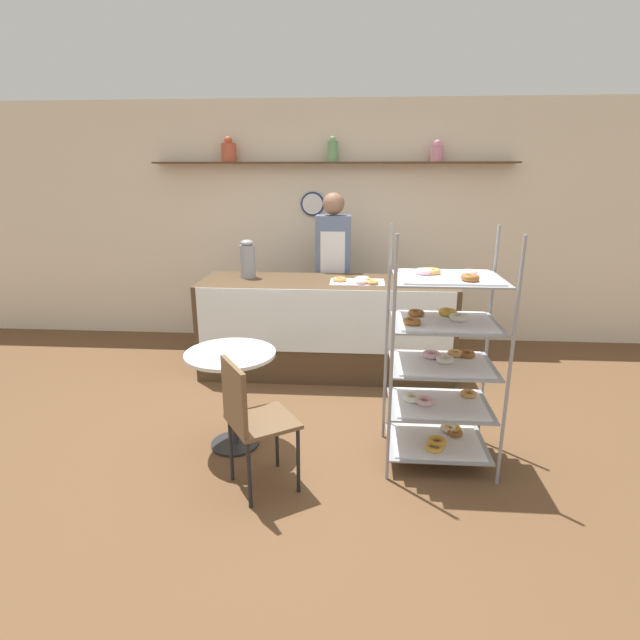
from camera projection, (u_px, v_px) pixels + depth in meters
ground_plane at (316, 436)px, 3.81m from camera, size 14.00×14.00×0.00m
back_wall at (333, 223)px, 5.75m from camera, size 10.00×0.30×2.70m
display_counter at (326, 327)px, 4.94m from camera, size 2.44×0.78×0.93m
pastry_rack at (442, 363)px, 3.32m from camera, size 0.73×0.57×1.60m
person_worker at (333, 266)px, 5.32m from camera, size 0.36×0.23×1.73m
cafe_table at (231, 377)px, 3.53m from camera, size 0.64×0.64×0.73m
cafe_chair at (249, 413)px, 3.02m from camera, size 0.53×0.53×0.87m
coffee_carafe at (248, 259)px, 4.90m from camera, size 0.15×0.15×0.38m
donut_tray_counter at (359, 281)px, 4.70m from camera, size 0.51×0.30×0.05m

